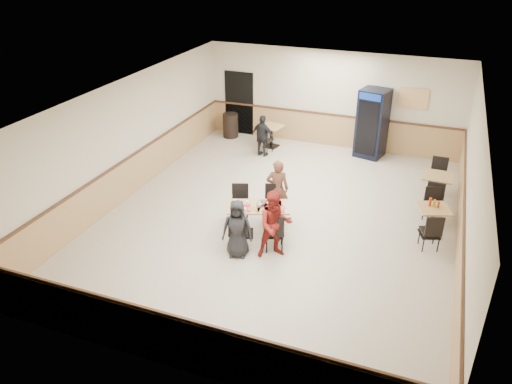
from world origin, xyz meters
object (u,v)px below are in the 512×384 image
at_px(lone_diner, 263,136).
at_px(trash_bin, 231,125).
at_px(diner_man_opposite, 277,189).
at_px(back_table, 271,133).
at_px(main_table, 259,216).
at_px(diner_woman_left, 237,229).
at_px(diner_woman_right, 275,225).
at_px(side_table_near, 432,217).
at_px(pepsi_cooler, 372,123).
at_px(side_table_far, 436,185).

xyz_separation_m(lone_diner, trash_bin, (-1.56, 1.14, -0.24)).
height_order(diner_man_opposite, back_table, diner_man_opposite).
relative_size(main_table, diner_woman_left, 1.17).
xyz_separation_m(diner_woman_right, diner_man_opposite, (-0.48, 1.58, -0.02)).
bearing_deg(side_table_near, diner_man_opposite, -173.12).
distance_m(pepsi_cooler, trash_bin, 4.64).
distance_m(diner_man_opposite, lone_diner, 3.71).
xyz_separation_m(side_table_near, trash_bin, (-6.64, 4.07, -0.07)).
relative_size(main_table, back_table, 1.97).
distance_m(diner_woman_left, side_table_far, 5.41).
relative_size(lone_diner, side_table_near, 1.54).
bearing_deg(diner_woman_right, main_table, 102.41).
relative_size(side_table_near, back_table, 1.09).
distance_m(diner_man_opposite, pepsi_cooler, 4.77).
height_order(main_table, diner_man_opposite, diner_man_opposite).
height_order(main_table, back_table, main_table).
height_order(diner_woman_right, pepsi_cooler, pepsi_cooler).
relative_size(diner_man_opposite, back_table, 1.92).
height_order(diner_woman_left, side_table_near, diner_woman_left).
distance_m(side_table_near, back_table, 6.30).
distance_m(diner_woman_left, diner_woman_right, 0.78).
relative_size(diner_woman_left, side_table_far, 1.71).
bearing_deg(trash_bin, side_table_near, -31.48).
xyz_separation_m(main_table, pepsi_cooler, (1.57, 5.45, 0.55)).
bearing_deg(diner_man_opposite, side_table_near, 172.25).
xyz_separation_m(diner_woman_left, trash_bin, (-2.90, 6.33, -0.25)).
xyz_separation_m(side_table_near, pepsi_cooler, (-2.04, 4.11, 0.57)).
bearing_deg(side_table_near, lone_diner, 150.07).
bearing_deg(diner_woman_right, side_table_far, 20.14).
distance_m(back_table, trash_bin, 1.60).
relative_size(side_table_far, back_table, 0.99).
xyz_separation_m(side_table_far, pepsi_cooler, (-2.04, 2.47, 0.53)).
xyz_separation_m(diner_woman_right, pepsi_cooler, (0.97, 6.11, 0.29)).
xyz_separation_m(diner_woman_left, pepsi_cooler, (1.69, 6.37, 0.39)).
bearing_deg(diner_man_opposite, lone_diner, -79.20).
height_order(diner_woman_left, side_table_far, diner_woman_left).
relative_size(diner_woman_left, lone_diner, 1.01).
height_order(diner_man_opposite, side_table_near, diner_man_opposite).
bearing_deg(lone_diner, main_table, 120.79).
xyz_separation_m(main_table, diner_man_opposite, (0.12, 0.92, 0.25)).
xyz_separation_m(main_table, back_table, (-1.47, 5.06, -0.02)).
bearing_deg(diner_man_opposite, trash_bin, -69.56).
bearing_deg(side_table_far, lone_diner, 165.78).
distance_m(main_table, diner_man_opposite, 0.96).
relative_size(diner_woman_left, pepsi_cooler, 0.62).
distance_m(side_table_far, back_table, 5.49).
distance_m(diner_woman_left, lone_diner, 5.36).
bearing_deg(pepsi_cooler, trash_bin, -166.46).
relative_size(main_table, pepsi_cooler, 0.73).
relative_size(diner_woman_left, diner_woman_right, 0.86).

